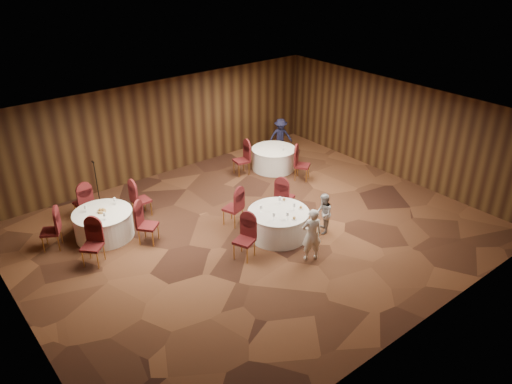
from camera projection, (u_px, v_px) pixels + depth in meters
ground at (255, 232)px, 13.73m from camera, size 12.00×12.00×0.00m
room_shell at (255, 167)px, 12.82m from camera, size 12.00×12.00×12.00m
table_main at (278, 223)px, 13.43m from camera, size 1.65×1.65×0.74m
table_left at (104, 224)px, 13.38m from camera, size 1.57×1.57×0.74m
table_right at (274, 158)px, 17.31m from camera, size 1.53×1.53×0.74m
chairs_main at (255, 214)px, 13.61m from camera, size 3.03×2.19×1.00m
chairs_left at (104, 220)px, 13.32m from camera, size 3.23×2.95×1.00m
chairs_right at (271, 163)px, 16.66m from camera, size 1.99×2.24×1.00m
tabletop_main at (285, 208)px, 13.21m from camera, size 1.07×1.08×0.22m
tabletop_left at (102, 210)px, 13.18m from camera, size 0.86×0.76×0.22m
tabletop_right at (283, 146)px, 16.96m from camera, size 0.08×0.08×0.22m
mic_stand at (99, 196)px, 14.70m from camera, size 0.24×0.24×1.54m
woman_a at (312, 235)px, 12.29m from camera, size 0.61×0.53×1.42m
woman_b at (323, 214)px, 13.48m from camera, size 0.70×0.71×1.15m
man_c at (280, 136)px, 18.40m from camera, size 1.00×0.83×1.34m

